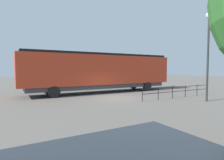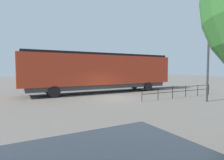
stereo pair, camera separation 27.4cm
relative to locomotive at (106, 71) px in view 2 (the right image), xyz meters
name	(u,v)px [view 2 (the right image)]	position (x,y,z in m)	size (l,w,h in m)	color
ground_plane	(113,98)	(4.08, -1.30, -2.47)	(120.00, 120.00, 0.00)	#666059
locomotive	(106,71)	(0.00, 0.00, 0.00)	(3.19, 17.48, 4.44)	red
lamp_post	(209,39)	(9.56, 4.56, 2.65)	(0.54, 0.54, 7.30)	#2D2D2D
platform_fence	(179,90)	(7.04, 4.18, -1.76)	(0.05, 8.83, 1.10)	black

